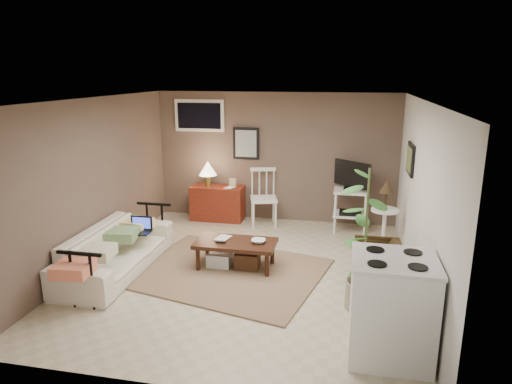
% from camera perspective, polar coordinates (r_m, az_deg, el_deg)
% --- Properties ---
extents(floor, '(5.00, 5.00, 0.00)m').
position_cam_1_polar(floor, '(6.55, -1.27, -10.00)').
color(floor, '#C1B293').
rests_on(floor, ground).
extents(art_back, '(0.50, 0.03, 0.60)m').
position_cam_1_polar(art_back, '(8.58, -1.24, 6.08)').
color(art_back, black).
extents(art_right, '(0.03, 0.60, 0.45)m').
position_cam_1_polar(art_right, '(7.01, 18.74, 3.93)').
color(art_right, black).
extents(window, '(0.96, 0.03, 0.60)m').
position_cam_1_polar(window, '(8.77, -7.09, 9.45)').
color(window, white).
extents(rug, '(2.97, 2.59, 0.02)m').
position_cam_1_polar(rug, '(6.56, -3.75, -9.87)').
color(rug, '#85664D').
rests_on(rug, floor).
extents(coffee_table, '(1.15, 0.59, 0.43)m').
position_cam_1_polar(coffee_table, '(6.59, -2.63, -7.56)').
color(coffee_table, '#37170F').
rests_on(coffee_table, floor).
extents(sofa, '(0.63, 2.14, 0.84)m').
position_cam_1_polar(sofa, '(6.72, -17.16, -6.15)').
color(sofa, beige).
rests_on(sofa, floor).
extents(sofa_pillows, '(0.41, 2.04, 0.14)m').
position_cam_1_polar(sofa_pillows, '(6.46, -17.86, -6.14)').
color(sofa_pillows, beige).
rests_on(sofa_pillows, sofa).
extents(sofa_end_rails, '(0.58, 2.14, 0.72)m').
position_cam_1_polar(sofa_end_rails, '(6.69, -16.18, -6.73)').
color(sofa_end_rails, black).
rests_on(sofa_end_rails, floor).
extents(laptop, '(0.33, 0.24, 0.22)m').
position_cam_1_polar(laptop, '(6.90, -14.27, -4.32)').
color(laptop, black).
rests_on(laptop, sofa).
extents(red_console, '(0.99, 0.44, 1.14)m').
position_cam_1_polar(red_console, '(8.71, -4.93, -0.96)').
color(red_console, maroon).
rests_on(red_console, floor).
extents(spindle_chair, '(0.57, 0.57, 1.04)m').
position_cam_1_polar(spindle_chair, '(8.37, 0.96, -0.88)').
color(spindle_chair, white).
rests_on(spindle_chair, floor).
extents(tv_stand, '(0.62, 0.51, 1.25)m').
position_cam_1_polar(tv_stand, '(8.16, 11.79, -0.32)').
color(tv_stand, white).
rests_on(tv_stand, floor).
extents(side_table, '(0.43, 0.43, 1.15)m').
position_cam_1_polar(side_table, '(7.31, 15.86, -1.93)').
color(side_table, white).
rests_on(side_table, floor).
extents(armchair, '(0.58, 0.61, 0.62)m').
position_cam_1_polar(armchair, '(6.36, 14.89, -8.22)').
color(armchair, black).
rests_on(armchair, floor).
extents(potted_plant, '(0.44, 0.44, 1.74)m').
position_cam_1_polar(potted_plant, '(5.41, 13.53, -5.28)').
color(potted_plant, gray).
rests_on(potted_plant, floor).
extents(stove, '(0.80, 0.75, 1.05)m').
position_cam_1_polar(stove, '(4.76, 16.57, -13.70)').
color(stove, white).
rests_on(stove, floor).
extents(bowl, '(0.20, 0.06, 0.20)m').
position_cam_1_polar(bowl, '(6.44, 0.30, -5.53)').
color(bowl, '#37170F').
rests_on(bowl, coffee_table).
extents(book_table, '(0.18, 0.06, 0.25)m').
position_cam_1_polar(book_table, '(6.64, -4.88, -4.72)').
color(book_table, '#37170F').
rests_on(book_table, coffee_table).
extents(book_console, '(0.15, 0.06, 0.20)m').
position_cam_1_polar(book_console, '(8.48, -3.75, 1.16)').
color(book_console, '#37170F').
rests_on(book_console, red_console).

